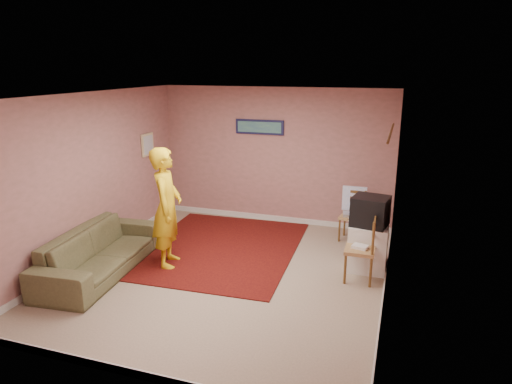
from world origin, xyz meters
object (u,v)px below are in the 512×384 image
(tv_cabinet, at_px, (368,247))
(chair_b, at_px, (360,242))
(chair_a, at_px, (352,211))
(person, at_px, (167,208))
(crt_tv, at_px, (370,211))
(sofa, at_px, (100,252))

(tv_cabinet, xyz_separation_m, chair_b, (-0.08, -0.40, 0.23))
(chair_a, xyz_separation_m, chair_b, (0.29, -1.53, 0.05))
(person, bearing_deg, chair_a, -69.99)
(tv_cabinet, relative_size, crt_tv, 1.23)
(chair_a, distance_m, sofa, 4.20)
(crt_tv, relative_size, person, 0.31)
(tv_cabinet, distance_m, sofa, 3.99)
(tv_cabinet, distance_m, chair_a, 1.20)
(sofa, distance_m, person, 1.17)
(chair_b, bearing_deg, chair_a, -170.59)
(sofa, bearing_deg, chair_a, -59.08)
(chair_b, bearing_deg, tv_cabinet, 167.26)
(crt_tv, distance_m, person, 3.02)
(chair_a, relative_size, person, 0.26)
(sofa, bearing_deg, person, -60.32)
(crt_tv, bearing_deg, sofa, -150.18)
(tv_cabinet, relative_size, person, 0.38)
(tv_cabinet, xyz_separation_m, chair_a, (-0.37, 1.13, 0.18))
(chair_b, height_order, sofa, chair_b)
(tv_cabinet, bearing_deg, chair_a, 108.04)
(crt_tv, height_order, person, person)
(crt_tv, height_order, sofa, crt_tv)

